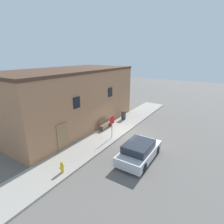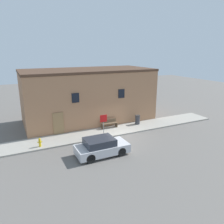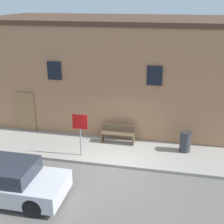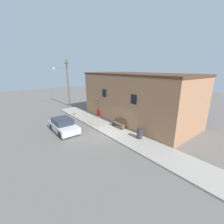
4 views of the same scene
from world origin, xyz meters
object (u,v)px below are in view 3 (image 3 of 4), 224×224
(stop_sign, at_px, (80,127))
(bench, at_px, (118,134))
(trash_bin, at_px, (185,142))
(parked_car, at_px, (9,181))

(stop_sign, xyz_separation_m, bench, (1.35, 1.65, -0.93))
(trash_bin, distance_m, parked_car, 7.75)
(bench, relative_size, trash_bin, 1.69)
(trash_bin, xyz_separation_m, parked_car, (-6.17, -4.68, 0.05))
(parked_car, bearing_deg, bench, 58.89)
(trash_bin, relative_size, parked_car, 0.24)
(parked_car, bearing_deg, stop_sign, 63.64)
(bench, bearing_deg, stop_sign, -129.35)
(trash_bin, height_order, parked_car, parked_car)
(trash_bin, bearing_deg, parked_car, -142.79)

